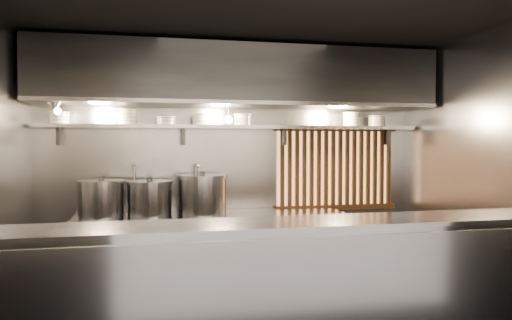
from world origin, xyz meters
name	(u,v)px	position (x,y,z in m)	size (l,w,h in m)	color
ceiling	(261,20)	(0.00, 0.00, 2.80)	(4.50, 4.50, 0.00)	black
wall_back	(233,167)	(0.00, 1.50, 1.40)	(4.50, 4.50, 0.00)	gray
wall_right	(479,172)	(2.25, 0.00, 1.40)	(3.00, 3.00, 0.00)	gray
serving_counter	(291,298)	(0.00, -0.96, 0.57)	(4.50, 0.56, 1.13)	gray
cooking_bench	(212,254)	(-0.30, 1.13, 0.45)	(3.00, 0.70, 0.90)	gray
bowl_shelf	(235,127)	(0.00, 1.32, 1.88)	(4.40, 0.34, 0.04)	gray
exhaust_hood	(239,78)	(0.00, 1.10, 2.42)	(4.40, 0.81, 0.65)	#2D2D30
wood_screen	(336,168)	(1.30, 1.45, 1.38)	(1.56, 0.09, 1.04)	#FFB072
faucet_left	(134,177)	(-1.15, 1.37, 1.31)	(0.04, 0.30, 0.50)	silver
faucet_right	(197,176)	(-0.45, 1.37, 1.31)	(0.04, 0.30, 0.50)	silver
heat_lamp	(55,105)	(-1.90, 0.85, 2.07)	(0.25, 0.35, 0.20)	gray
pendant_bulb	(229,119)	(-0.10, 1.20, 1.96)	(0.09, 0.09, 0.19)	#2D2D30
stock_pot_left	(150,198)	(-0.99, 1.12, 1.09)	(0.57, 0.57, 0.42)	gray
stock_pot_mid	(101,199)	(-1.50, 1.12, 1.10)	(0.58, 0.58, 0.44)	gray
stock_pot_right	(202,194)	(-0.41, 1.13, 1.12)	(0.69, 0.69, 0.48)	gray
bowl_stack_0	(59,118)	(-1.93, 1.32, 1.97)	(0.22, 0.22, 0.13)	white
bowl_stack_1	(127,117)	(-1.23, 1.32, 1.98)	(0.22, 0.22, 0.17)	white
bowl_stack_2	(166,121)	(-0.80, 1.32, 1.95)	(0.22, 0.22, 0.09)	white
bowl_stack_3	(202,119)	(-0.39, 1.32, 1.97)	(0.23, 0.23, 0.13)	white
bowl_stack_4	(243,120)	(0.08, 1.32, 1.97)	(0.21, 0.21, 0.13)	white
bowl_stack_5	(351,119)	(1.43, 1.32, 1.99)	(0.20, 0.20, 0.17)	white
bowl_stack_6	(377,121)	(1.78, 1.32, 1.97)	(0.22, 0.22, 0.13)	white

